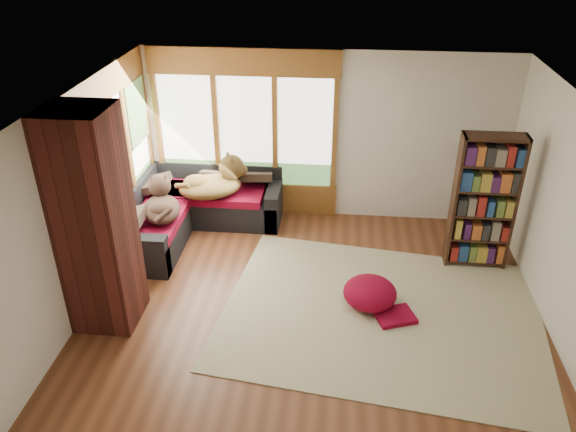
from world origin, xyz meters
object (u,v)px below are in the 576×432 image
(sectional_sofa, at_px, (190,215))
(dog_brindle, at_px, (161,201))
(brick_chimney, at_px, (95,223))
(dog_tan, at_px, (215,179))
(area_rug, at_px, (381,313))
(bookshelf, at_px, (484,203))
(pouf, at_px, (370,292))

(sectional_sofa, height_order, dog_brindle, dog_brindle)
(brick_chimney, bearing_deg, dog_tan, 70.01)
(sectional_sofa, xyz_separation_m, area_rug, (2.78, -1.68, -0.30))
(bookshelf, bearing_deg, sectional_sofa, 173.96)
(pouf, bearing_deg, dog_tan, 142.73)
(brick_chimney, distance_m, dog_brindle, 1.68)
(brick_chimney, xyz_separation_m, pouf, (3.09, 0.54, -1.11))
(dog_tan, bearing_deg, pouf, -61.61)
(brick_chimney, bearing_deg, dog_brindle, 82.81)
(sectional_sofa, height_order, bookshelf, bookshelf)
(dog_brindle, bearing_deg, bookshelf, -107.74)
(area_rug, relative_size, dog_tan, 3.44)
(sectional_sofa, height_order, pouf, sectional_sofa)
(area_rug, xyz_separation_m, bookshelf, (1.31, 1.25, 0.93))
(area_rug, distance_m, pouf, 0.29)
(brick_chimney, distance_m, bookshelf, 4.83)
(brick_chimney, xyz_separation_m, sectional_sofa, (0.45, 2.05, -1.00))
(bookshelf, height_order, pouf, bookshelf)
(pouf, xyz_separation_m, dog_brindle, (-2.89, 1.05, 0.57))
(sectional_sofa, distance_m, area_rug, 3.27)
(dog_tan, bearing_deg, dog_brindle, -156.97)
(area_rug, distance_m, bookshelf, 2.04)
(pouf, bearing_deg, dog_brindle, 160.06)
(brick_chimney, distance_m, dog_tan, 2.45)
(brick_chimney, bearing_deg, bookshelf, 19.57)
(bookshelf, bearing_deg, pouf, -143.42)
(area_rug, distance_m, dog_brindle, 3.35)
(sectional_sofa, xyz_separation_m, dog_brindle, (-0.25, -0.46, 0.46))
(dog_brindle, bearing_deg, brick_chimney, 154.66)
(pouf, distance_m, dog_tan, 2.91)
(brick_chimney, bearing_deg, sectional_sofa, 77.71)
(bookshelf, distance_m, dog_tan, 3.78)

